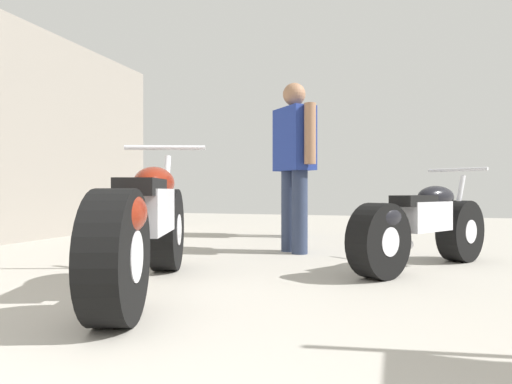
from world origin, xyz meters
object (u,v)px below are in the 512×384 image
(motorcycle_black_naked, at_px, (422,226))
(motorcycle_maroon_cruiser, at_px, (146,225))
(mechanic_in_blue, at_px, (294,157))
(mechanic_with_helmet, at_px, (293,160))

(motorcycle_black_naked, bearing_deg, motorcycle_maroon_cruiser, -140.83)
(mechanic_in_blue, relative_size, mechanic_with_helmet, 0.98)
(motorcycle_black_naked, relative_size, mechanic_in_blue, 0.92)
(motorcycle_black_naked, distance_m, mechanic_in_blue, 1.45)
(motorcycle_black_naked, xyz_separation_m, mechanic_with_helmet, (-1.49, 2.15, 0.69))
(motorcycle_maroon_cruiser, relative_size, motorcycle_black_naked, 1.28)
(motorcycle_maroon_cruiser, xyz_separation_m, mechanic_in_blue, (0.47, 1.96, 0.54))
(motorcycle_maroon_cruiser, relative_size, mechanic_with_helmet, 1.16)
(mechanic_in_blue, distance_m, mechanic_with_helmet, 1.55)
(mechanic_in_blue, bearing_deg, motorcycle_black_naked, -29.17)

